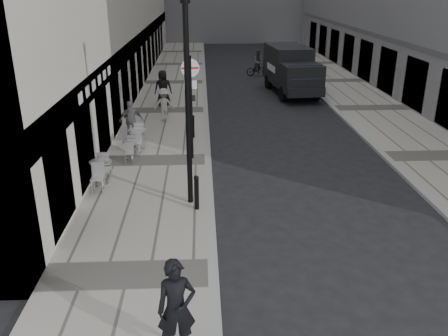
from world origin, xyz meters
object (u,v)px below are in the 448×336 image
at_px(sign_post, 191,94).
at_px(lamppost, 188,92).
at_px(cyclist, 258,66).
at_px(panel_van, 291,68).
at_px(walking_man, 176,308).

height_order(sign_post, lamppost, lamppost).
xyz_separation_m(sign_post, cyclist, (4.62, 17.72, -1.88)).
bearing_deg(sign_post, cyclist, 68.84).
xyz_separation_m(sign_post, panel_van, (5.89, 11.69, -1.04)).
relative_size(walking_man, lamppost, 0.31).
bearing_deg(walking_man, sign_post, 79.34).
distance_m(lamppost, panel_van, 16.84).
bearing_deg(panel_van, lamppost, -116.22).
bearing_deg(lamppost, sign_post, 90.00).
distance_m(walking_man, cyclist, 28.50).
distance_m(walking_man, lamppost, 6.88).
height_order(walking_man, sign_post, sign_post).
height_order(walking_man, panel_van, panel_van).
xyz_separation_m(panel_van, cyclist, (-1.27, 6.03, -0.84)).
height_order(walking_man, lamppost, lamppost).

